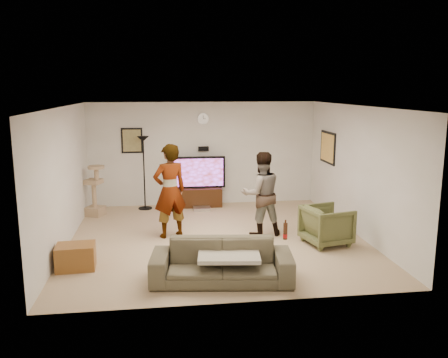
{
  "coord_description": "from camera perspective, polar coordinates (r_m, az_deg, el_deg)",
  "views": [
    {
      "loc": [
        -1.0,
        -8.48,
        2.83
      ],
      "look_at": [
        0.17,
        0.2,
        1.11
      ],
      "focal_mm": 37.34,
      "sensor_mm": 36.0,
      "label": 1
    }
  ],
  "objects": [
    {
      "name": "floor_lamp",
      "position": [
        11.08,
        -9.76,
        0.7
      ],
      "size": [
        0.32,
        0.32,
        1.72
      ],
      "primitive_type": "cylinder",
      "color": "black",
      "rests_on": "floor"
    },
    {
      "name": "picture_back",
      "position": [
        11.3,
        -11.21,
        4.64
      ],
      "size": [
        0.42,
        0.03,
        0.52
      ],
      "primitive_type": "cube",
      "color": "olive",
      "rests_on": "wall_back"
    },
    {
      "name": "floor",
      "position": [
        9.0,
        -0.89,
        -7.3
      ],
      "size": [
        5.5,
        5.5,
        0.02
      ],
      "primitive_type": "cube",
      "color": "tan",
      "rests_on": "ground"
    },
    {
      "name": "wall_clock",
      "position": [
        11.27,
        -2.57,
        7.38
      ],
      "size": [
        0.26,
        0.04,
        0.26
      ],
      "primitive_type": "cylinder",
      "rotation": [
        1.57,
        0.0,
        0.0
      ],
      "color": "white",
      "rests_on": "wall_back"
    },
    {
      "name": "wall_speaker",
      "position": [
        11.31,
        -2.53,
        3.73
      ],
      "size": [
        0.25,
        0.1,
        0.1
      ],
      "primitive_type": "cube",
      "color": "black",
      "rests_on": "wall_back"
    },
    {
      "name": "console_box",
      "position": [
        10.99,
        -2.73,
        -3.64
      ],
      "size": [
        0.4,
        0.3,
        0.07
      ],
      "primitive_type": "cube",
      "color": "#BCBCBC",
      "rests_on": "floor"
    },
    {
      "name": "side_table",
      "position": [
        7.84,
        -17.69,
        -9.05
      ],
      "size": [
        0.62,
        0.48,
        0.4
      ],
      "primitive_type": "cube",
      "rotation": [
        0.0,
        0.0,
        0.06
      ],
      "color": "brown",
      "rests_on": "floor"
    },
    {
      "name": "wall_front",
      "position": [
        6.03,
        2.19,
        -4.11
      ],
      "size": [
        5.5,
        0.04,
        2.5
      ],
      "primitive_type": "cube",
      "color": "silver",
      "rests_on": "floor"
    },
    {
      "name": "toy_ball",
      "position": [
        8.74,
        -5.05,
        -7.56
      ],
      "size": [
        0.08,
        0.08,
        0.08
      ],
      "primitive_type": "sphere",
      "color": "#197586",
      "rests_on": "floor"
    },
    {
      "name": "tv_stand",
      "position": [
        11.32,
        -3.1,
        -2.2
      ],
      "size": [
        1.1,
        0.45,
        0.46
      ],
      "primitive_type": "cube",
      "color": "black",
      "rests_on": "floor"
    },
    {
      "name": "beer_bottle",
      "position": [
        7.03,
        7.52,
        -6.36
      ],
      "size": [
        0.06,
        0.06,
        0.25
      ],
      "primitive_type": "cylinder",
      "color": "#41200E",
      "rests_on": "sofa"
    },
    {
      "name": "sofa",
      "position": [
        6.99,
        -0.28,
        -10.08
      ],
      "size": [
        2.16,
        1.06,
        0.61
      ],
      "primitive_type": "imported",
      "rotation": [
        0.0,
        0.0,
        -0.12
      ],
      "color": "brown",
      "rests_on": "floor"
    },
    {
      "name": "person_right",
      "position": [
        9.01,
        4.58,
        -1.83
      ],
      "size": [
        0.86,
        0.71,
        1.64
      ],
      "primitive_type": "imported",
      "rotation": [
        0.0,
        0.0,
        3.25
      ],
      "color": "navy",
      "rests_on": "floor"
    },
    {
      "name": "cat_tree",
      "position": [
        10.8,
        -15.63,
        -1.38
      ],
      "size": [
        0.48,
        0.48,
        1.15
      ],
      "primitive_type": "cube",
      "rotation": [
        0.0,
        0.0,
        -0.39
      ],
      "color": "tan",
      "rests_on": "floor"
    },
    {
      "name": "ceiling",
      "position": [
        8.54,
        -0.94,
        8.96
      ],
      "size": [
        5.5,
        5.5,
        0.02
      ],
      "primitive_type": "cube",
      "color": "silver",
      "rests_on": "wall_back"
    },
    {
      "name": "person_left",
      "position": [
        8.91,
        -6.65,
        -1.46
      ],
      "size": [
        0.77,
        0.65,
        1.81
      ],
      "primitive_type": "imported",
      "rotation": [
        0.0,
        0.0,
        3.52
      ],
      "color": "#A6A6AA",
      "rests_on": "floor"
    },
    {
      "name": "throw_blanket",
      "position": [
        6.97,
        0.6,
        -9.23
      ],
      "size": [
        0.98,
        0.8,
        0.06
      ],
      "primitive_type": "cube",
      "rotation": [
        0.0,
        0.0,
        -0.12
      ],
      "color": "beige",
      "rests_on": "sofa"
    },
    {
      "name": "tv",
      "position": [
        11.19,
        -3.13,
        0.83
      ],
      "size": [
        1.28,
        0.08,
        0.76
      ],
      "primitive_type": "cube",
      "color": "black",
      "rests_on": "tv_stand"
    },
    {
      "name": "armchair",
      "position": [
        8.76,
        12.47,
        -5.56
      ],
      "size": [
        0.94,
        0.92,
        0.71
      ],
      "primitive_type": "imported",
      "rotation": [
        0.0,
        0.0,
        1.8
      ],
      "color": "#4F532E",
      "rests_on": "floor"
    },
    {
      "name": "picture_right",
      "position": [
        10.83,
        12.58,
        3.78
      ],
      "size": [
        0.03,
        0.78,
        0.62
      ],
      "primitive_type": "cube",
      "color": "#E8AF50",
      "rests_on": "wall_right"
    },
    {
      "name": "tv_screen",
      "position": [
        11.15,
        -3.11,
        0.79
      ],
      "size": [
        1.18,
        0.01,
        0.67
      ],
      "primitive_type": "cube",
      "color": "#A64CEC",
      "rests_on": "tv"
    },
    {
      "name": "wall_left",
      "position": [
        8.8,
        -18.99,
        0.15
      ],
      "size": [
        0.04,
        5.5,
        2.5
      ],
      "primitive_type": "cube",
      "color": "silver",
      "rests_on": "floor"
    },
    {
      "name": "wall_right",
      "position": [
        9.41,
        15.97,
        1.0
      ],
      "size": [
        0.04,
        5.5,
        2.5
      ],
      "primitive_type": "cube",
      "color": "silver",
      "rests_on": "floor"
    },
    {
      "name": "wall_back",
      "position": [
        11.38,
        -2.55,
        3.12
      ],
      "size": [
        5.5,
        0.04,
        2.5
      ],
      "primitive_type": "cube",
      "color": "silver",
      "rests_on": "floor"
    }
  ]
}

